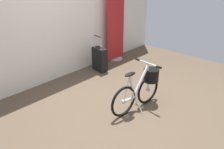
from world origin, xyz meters
name	(u,v)px	position (x,y,z in m)	size (l,w,h in m)	color
ground_plane	(119,110)	(0.00, 0.00, 0.00)	(6.61, 6.61, 0.00)	brown
back_wall	(47,12)	(0.00, 1.86, 1.39)	(6.61, 0.10, 2.79)	silver
floor_banner_stand	(116,31)	(1.76, 1.65, 0.73)	(0.60, 0.36, 1.64)	#B7B7BC
folding_bike_foreground	(142,86)	(0.35, -0.18, 0.38)	(1.10, 0.53, 0.78)	black
rolling_suitcase	(100,59)	(0.96, 1.42, 0.28)	(0.22, 0.38, 0.83)	black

